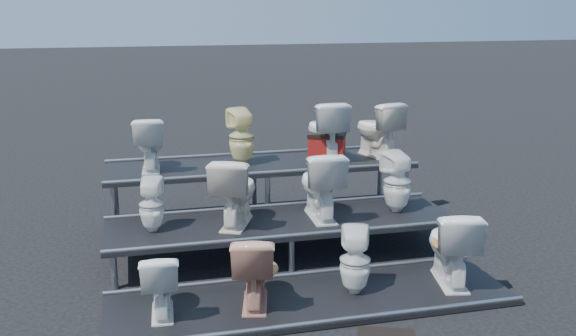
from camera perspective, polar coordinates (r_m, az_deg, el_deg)
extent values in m
plane|color=black|center=(7.96, -0.54, -7.80)|extent=(80.00, 80.00, 0.00)
cube|color=black|center=(6.80, 2.04, -11.61)|extent=(4.20, 1.20, 0.06)
cube|color=black|center=(7.88, -0.54, -6.26)|extent=(4.20, 1.20, 0.46)
cube|color=black|center=(9.02, -2.45, -2.21)|extent=(4.20, 1.20, 0.86)
imported|color=white|center=(6.43, -11.29, -9.96)|extent=(0.40, 0.66, 0.66)
imported|color=tan|center=(6.50, -3.05, -8.91)|extent=(0.58, 0.82, 0.76)
imported|color=white|center=(6.78, 5.99, -8.19)|extent=(0.41, 0.41, 0.71)
imported|color=white|center=(7.18, 14.28, -6.68)|extent=(0.63, 0.91, 0.85)
imported|color=white|center=(7.51, -12.04, -3.23)|extent=(0.34, 0.34, 0.63)
imported|color=white|center=(7.57, -4.72, -2.02)|extent=(0.75, 0.93, 0.83)
imported|color=white|center=(7.79, 2.88, -1.45)|extent=(0.50, 0.84, 0.85)
imported|color=white|center=(8.14, 9.69, -1.23)|extent=(0.41, 0.42, 0.77)
imported|color=white|center=(8.66, -12.24, 2.16)|extent=(0.44, 0.73, 0.72)
imported|color=beige|center=(8.77, -4.15, 2.79)|extent=(0.42, 0.42, 0.77)
imported|color=white|center=(9.03, 3.32, 3.37)|extent=(0.50, 0.84, 0.84)
imported|color=white|center=(9.30, 7.93, 3.46)|extent=(0.64, 0.88, 0.80)
cube|color=maroon|center=(9.04, 3.48, 1.77)|extent=(0.60, 0.55, 0.35)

